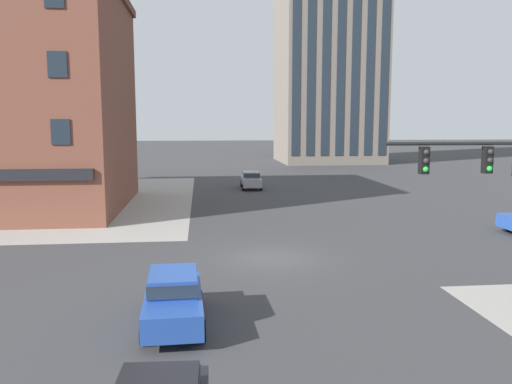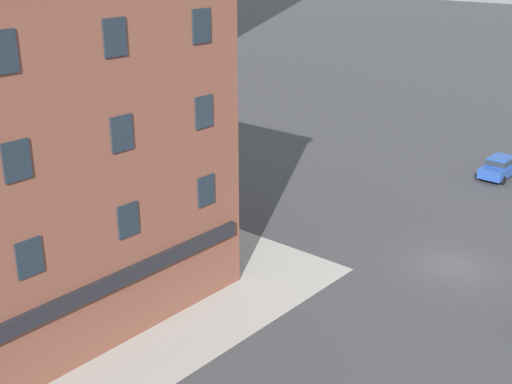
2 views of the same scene
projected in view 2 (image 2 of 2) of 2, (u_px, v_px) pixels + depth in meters
The scene contains 3 objects.
ground_plane at pixel (453, 266), 37.76m from camera, with size 320.00×320.00×0.00m, color #38383A.
car_main_northbound_far at pixel (162, 154), 54.20m from camera, with size 1.97×4.44×1.68m.
car_cross_eastbound at pixel (500, 166), 51.31m from camera, with size 4.42×1.94×1.68m.
Camera 2 is at (-32.94, -13.56, 17.21)m, focal length 47.30 mm.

